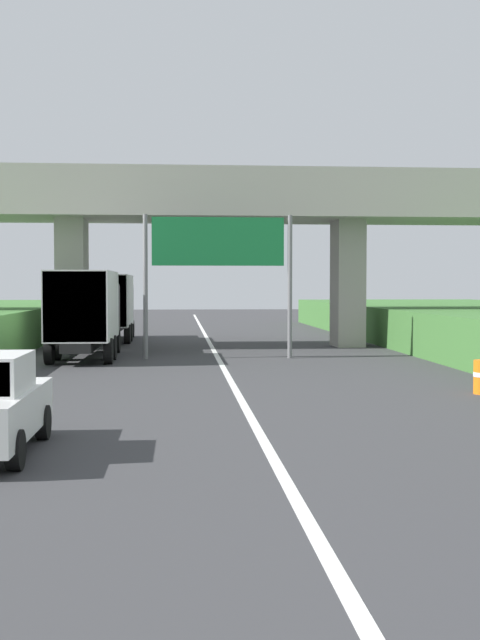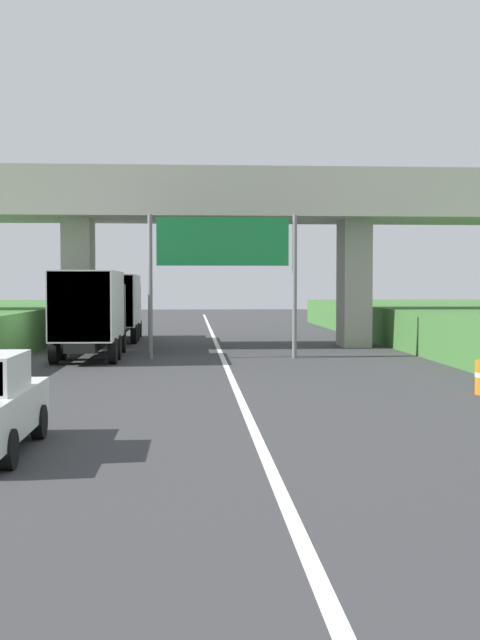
# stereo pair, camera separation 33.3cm
# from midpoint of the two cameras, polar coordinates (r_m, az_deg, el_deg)

# --- Properties ---
(lane_centre_stripe) EXTENTS (0.20, 101.81, 0.01)m
(lane_centre_stripe) POSITION_cam_midpoint_polar(r_m,az_deg,el_deg) (30.13, -1.73, -3.02)
(lane_centre_stripe) COLOR white
(lane_centre_stripe) RESTS_ON ground
(overpass_bridge) EXTENTS (40.00, 4.80, 8.17)m
(overpass_bridge) POSITION_cam_midpoint_polar(r_m,az_deg,el_deg) (37.86, -2.29, 7.49)
(overpass_bridge) COLOR #ADA89E
(overpass_bridge) RESTS_ON ground
(overhead_highway_sign) EXTENTS (5.88, 0.18, 5.67)m
(overhead_highway_sign) POSITION_cam_midpoint_polar(r_m,az_deg,el_deg) (31.60, -1.87, 4.88)
(overhead_highway_sign) COLOR slate
(overhead_highway_sign) RESTS_ON ground
(truck_silver) EXTENTS (2.44, 7.30, 3.44)m
(truck_silver) POSITION_cam_midpoint_polar(r_m,az_deg,el_deg) (42.44, -9.50, 1.13)
(truck_silver) COLOR black
(truck_silver) RESTS_ON ground
(truck_black) EXTENTS (2.44, 7.30, 3.44)m
(truck_black) POSITION_cam_midpoint_polar(r_m,az_deg,el_deg) (32.12, -11.20, 0.72)
(truck_black) COLOR black
(truck_black) RESTS_ON ground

